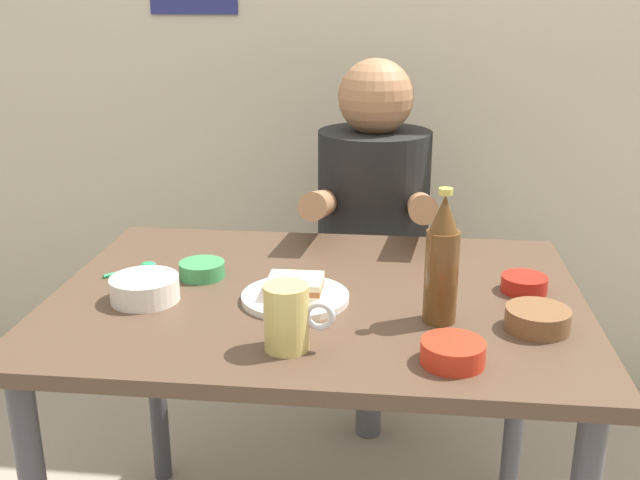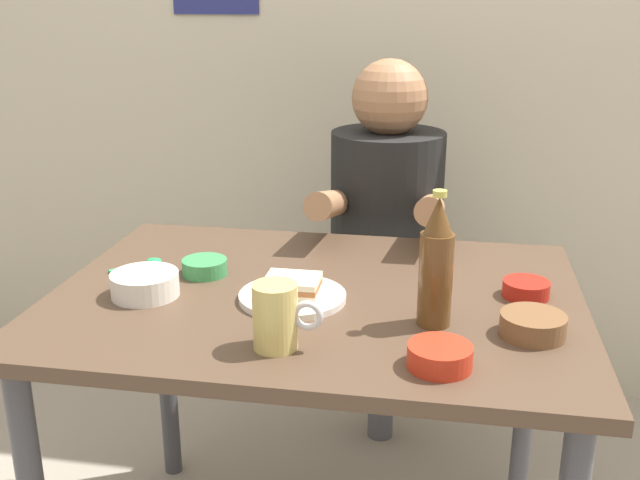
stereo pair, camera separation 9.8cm
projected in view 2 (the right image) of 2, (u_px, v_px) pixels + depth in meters
The scene contains 14 objects.
wall_back at pixel (375, 4), 2.36m from camera, with size 4.40×0.09×2.60m.
dining_table at pixel (316, 333), 1.58m from camera, with size 1.10×0.80×0.74m.
stool at pixel (383, 335), 2.25m from camera, with size 0.34×0.34×0.45m.
person_seated at pixel (386, 204), 2.11m from camera, with size 0.33×0.56×0.72m.
plate_orange at pixel (292, 297), 1.51m from camera, with size 0.22×0.22×0.01m, color silver.
sandwich at pixel (292, 285), 1.51m from camera, with size 0.11×0.09×0.04m.
beer_mug at pixel (277, 316), 1.30m from camera, with size 0.13×0.08×0.12m.
beer_bottle at pixel (436, 265), 1.37m from camera, with size 0.06×0.06×0.26m.
rice_bowl_white at pixel (145, 283), 1.53m from camera, with size 0.14×0.14×0.05m.
condiment_bowl_brown at pixel (533, 324), 1.35m from camera, with size 0.12×0.12×0.04m.
sauce_bowl_chili at pixel (440, 355), 1.24m from camera, with size 0.11×0.11×0.04m.
dip_bowl_green at pixel (205, 266), 1.65m from camera, with size 0.10×0.10×0.03m.
sambal_bowl_red at pixel (526, 288), 1.53m from camera, with size 0.10×0.10×0.03m.
spoon at pixel (145, 263), 1.71m from camera, with size 0.10×0.10×0.01m.
Camera 2 is at (0.26, -1.41, 1.34)m, focal length 41.63 mm.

